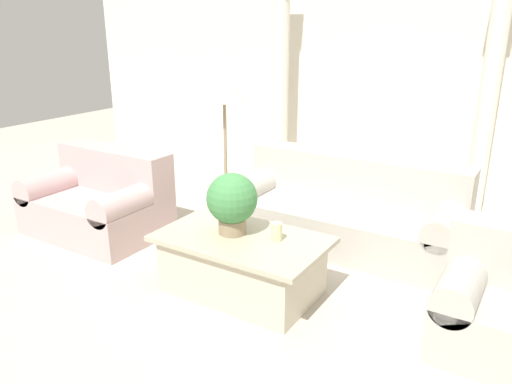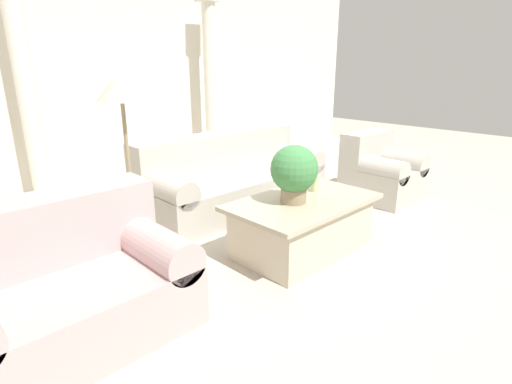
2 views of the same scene
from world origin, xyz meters
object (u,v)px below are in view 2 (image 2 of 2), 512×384
at_px(loveseat, 64,284).
at_px(floor_lamp, 121,94).
at_px(coffee_table, 302,225).
at_px(potted_plant, 294,171).
at_px(sofa_long, 232,179).
at_px(armchair, 380,171).

height_order(loveseat, floor_lamp, floor_lamp).
bearing_deg(coffee_table, potted_plant, 167.27).
bearing_deg(sofa_long, loveseat, -154.79).
bearing_deg(armchair, floor_lamp, 162.60).
xyz_separation_m(coffee_table, armchair, (1.88, 0.30, 0.09)).
relative_size(sofa_long, loveseat, 1.61).
height_order(coffee_table, armchair, armchair).
xyz_separation_m(potted_plant, floor_lamp, (-0.90, 1.18, 0.62)).
bearing_deg(potted_plant, sofa_long, 71.61).
xyz_separation_m(loveseat, potted_plant, (1.85, -0.25, 0.42)).
distance_m(loveseat, armchair, 3.84).
relative_size(sofa_long, floor_lamp, 1.41).
xyz_separation_m(loveseat, floor_lamp, (0.95, 0.93, 1.04)).
height_order(sofa_long, potted_plant, potted_plant).
distance_m(floor_lamp, armchair, 3.20).
relative_size(loveseat, floor_lamp, 0.88).
xyz_separation_m(coffee_table, potted_plant, (-0.11, 0.02, 0.52)).
bearing_deg(loveseat, coffee_table, -8.04).
distance_m(potted_plant, armchair, 2.05).
relative_size(coffee_table, potted_plant, 2.68).
bearing_deg(loveseat, armchair, 0.38).
bearing_deg(sofa_long, floor_lamp, -173.74).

